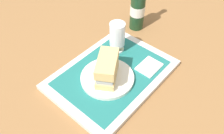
% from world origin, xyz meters
% --- Properties ---
extents(ground_plane, '(3.00, 3.00, 0.00)m').
position_xyz_m(ground_plane, '(0.00, 0.00, 0.00)').
color(ground_plane, olive).
extents(tray, '(0.44, 0.32, 0.02)m').
position_xyz_m(tray, '(0.00, 0.00, 0.01)').
color(tray, silver).
rests_on(tray, ground_plane).
extents(placemat, '(0.38, 0.27, 0.00)m').
position_xyz_m(placemat, '(0.00, 0.00, 0.02)').
color(placemat, '#1E6B66').
rests_on(placemat, tray).
extents(plate, '(0.19, 0.19, 0.01)m').
position_xyz_m(plate, '(-0.04, -0.01, 0.03)').
color(plate, silver).
rests_on(plate, placemat).
extents(sandwich, '(0.14, 0.12, 0.08)m').
position_xyz_m(sandwich, '(-0.03, -0.01, 0.08)').
color(sandwich, tan).
rests_on(sandwich, plate).
extents(beer_glass, '(0.06, 0.06, 0.12)m').
position_xyz_m(beer_glass, '(0.11, 0.07, 0.09)').
color(beer_glass, silver).
rests_on(beer_glass, placemat).
extents(napkin_folded, '(0.09, 0.07, 0.01)m').
position_xyz_m(napkin_folded, '(0.11, -0.09, 0.02)').
color(napkin_folded, white).
rests_on(napkin_folded, placemat).
extents(beer_bottle, '(0.07, 0.07, 0.27)m').
position_xyz_m(beer_bottle, '(0.31, 0.12, 0.10)').
color(beer_bottle, '#19381E').
rests_on(beer_bottle, ground_plane).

